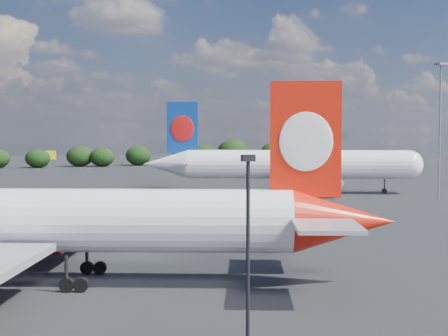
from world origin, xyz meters
name	(u,v)px	position (x,y,z in m)	size (l,w,h in m)	color
ground	(14,208)	(0.00, 60.00, 0.00)	(500.00, 500.00, 0.00)	black
qantas_airliner	(73,222)	(3.73, 9.83, 4.41)	(42.86, 41.23, 14.48)	white
china_southern_airliner	(287,165)	(47.93, 68.78, 5.14)	(49.52, 47.69, 16.89)	white
apron_lamp_post	(248,259)	(8.69, -12.19, 5.57)	(0.55, 0.30, 9.87)	black
floodlight_mast_near	(440,112)	(66.12, 48.99, 14.49)	(1.60, 1.60, 22.42)	gray
billboard_yellow	(49,156)	(12.00, 182.00, 3.87)	(5.00, 0.30, 5.50)	gold
horizon_treeline	(34,156)	(7.22, 181.06, 3.77)	(205.01, 14.04, 9.22)	black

